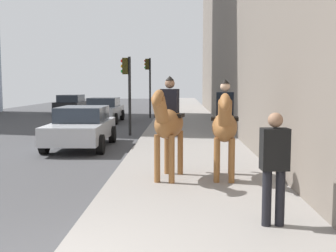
# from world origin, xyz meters

# --- Properties ---
(mounted_horse_near) EXTENTS (2.13, 0.86, 2.30)m
(mounted_horse_near) POSITION_xyz_m (4.88, -1.33, 1.40)
(mounted_horse_near) COLOR brown
(mounted_horse_near) RESTS_ON sidewalk_slab
(mounted_horse_far) EXTENTS (2.15, 0.71, 2.23)m
(mounted_horse_far) POSITION_xyz_m (4.94, -2.58, 1.33)
(mounted_horse_far) COLOR brown
(mounted_horse_far) RESTS_ON sidewalk_slab
(pedestrian_greeting) EXTENTS (0.28, 0.41, 1.70)m
(pedestrian_greeting) POSITION_xyz_m (1.83, -2.99, 1.10)
(pedestrian_greeting) COLOR black
(pedestrian_greeting) RESTS_ON sidewalk_slab
(car_near_lane) EXTENTS (4.60, 2.09, 1.44)m
(car_near_lane) POSITION_xyz_m (20.14, 2.93, 0.74)
(car_near_lane) COLOR #B7BABF
(car_near_lane) RESTS_ON ground
(car_mid_lane) EXTENTS (4.37, 2.08, 1.44)m
(car_mid_lane) POSITION_xyz_m (10.19, 1.87, 0.75)
(car_mid_lane) COLOR #B7BABF
(car_mid_lane) RESTS_ON ground
(car_far_lane) EXTENTS (4.14, 2.04, 1.44)m
(car_far_lane) POSITION_xyz_m (27.15, 6.64, 0.76)
(car_far_lane) COLOR black
(car_far_lane) RESTS_ON ground
(traffic_light_near_curb) EXTENTS (0.20, 0.44, 3.41)m
(traffic_light_near_curb) POSITION_xyz_m (13.73, 0.68, 2.30)
(traffic_light_near_curb) COLOR black
(traffic_light_near_curb) RESTS_ON ground
(traffic_light_far_curb) EXTENTS (0.20, 0.44, 3.93)m
(traffic_light_far_curb) POSITION_xyz_m (23.09, 0.46, 2.63)
(traffic_light_far_curb) COLOR black
(traffic_light_far_curb) RESTS_ON ground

